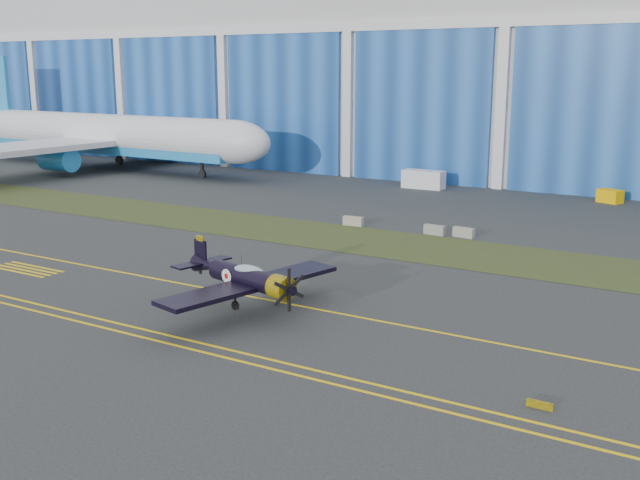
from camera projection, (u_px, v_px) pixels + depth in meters
The scene contains 15 objects.
ground at pixel (282, 278), 54.69m from camera, with size 260.00×260.00×0.00m, color #313637.
grass_median at pixel (370, 241), 66.37m from camera, with size 260.00×10.00×0.02m, color #475128.
hangar at pixel (551, 69), 111.28m from camera, with size 220.00×45.70×30.00m.
taxiway_centreline at pixel (241, 295), 50.52m from camera, with size 200.00×0.20×0.02m, color yellow.
edge_line_near at pixel (140, 337), 42.59m from camera, with size 80.00×0.20×0.02m, color yellow.
edge_line_far at pixel (153, 332), 43.42m from camera, with size 80.00×0.20×0.02m, color yellow.
hold_short_ladder at pixel (27, 269), 57.01m from camera, with size 6.00×2.40×0.02m, color yellow, non-canonical shape.
guard_board_right at pixel (540, 405), 33.54m from camera, with size 1.20×0.15×0.35m, color yellow.
warbird at pixel (245, 277), 46.25m from camera, with size 13.24×14.87×3.79m.
jetliner at pixel (106, 91), 112.76m from camera, with size 69.44×59.46×23.63m.
shipping_container at pixel (423, 179), 95.86m from camera, with size 5.33×2.13×2.31m, color white.
tug at pixel (610, 196), 85.52m from camera, with size 2.60×1.63×1.52m, color #F8BA00.
barrier_a at pixel (353, 221), 72.92m from camera, with size 2.00×0.60×0.90m, color #A09C82.
barrier_b at pixel (435, 230), 68.91m from camera, with size 2.00×0.60×0.90m, color gray.
barrier_c at pixel (464, 232), 67.84m from camera, with size 2.00×0.60×0.90m, color gray.
Camera 1 is at (29.62, -43.69, 14.84)m, focal length 42.00 mm.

